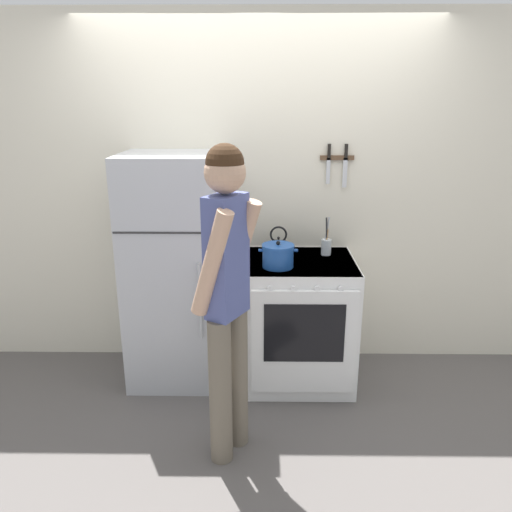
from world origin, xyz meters
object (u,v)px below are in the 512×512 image
dutch_oven_pot (278,256)px  utensil_jar (326,246)px  refrigerator (176,271)px  stove_range (300,321)px  tea_kettle (279,246)px  person (227,290)px

dutch_oven_pot → utensil_jar: (0.35, 0.28, -0.01)m
refrigerator → stove_range: refrigerator is taller
stove_range → utensil_jar: size_ratio=3.29×
tea_kettle → dutch_oven_pot: bearing=-92.8°
refrigerator → utensil_jar: size_ratio=5.94×
refrigerator → dutch_oven_pot: 0.75m
stove_range → person: (-0.46, -0.79, 0.55)m
stove_range → dutch_oven_pot: dutch_oven_pot is taller
stove_range → dutch_oven_pot: 0.55m
tea_kettle → utensil_jar: (0.34, 0.01, 0.00)m
dutch_oven_pot → person: person is taller
dutch_oven_pot → tea_kettle: tea_kettle is taller
stove_range → dutch_oven_pot: bearing=-147.0°
person → dutch_oven_pot: bearing=6.2°
stove_range → utensil_jar: utensil_jar is taller
refrigerator → utensil_jar: (1.06, 0.11, 0.15)m
stove_range → tea_kettle: bearing=133.5°
stove_range → tea_kettle: (-0.15, 0.16, 0.50)m
refrigerator → tea_kettle: bearing=8.3°
utensil_jar → person: size_ratio=0.16×
dutch_oven_pot → person: 0.74m
tea_kettle → person: person is taller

